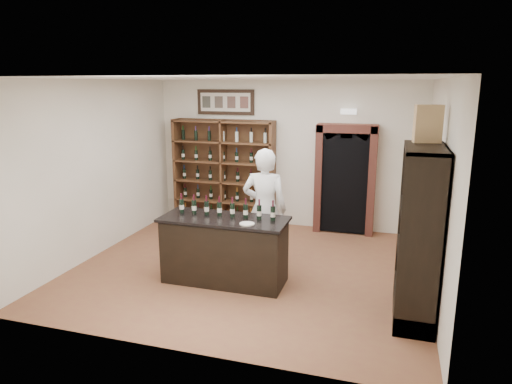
{
  "coord_description": "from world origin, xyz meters",
  "views": [
    {
      "loc": [
        2.11,
        -6.62,
        2.92
      ],
      "look_at": [
        0.02,
        0.3,
        1.2
      ],
      "focal_mm": 32.0,
      "sensor_mm": 36.0,
      "label": 1
    }
  ],
  "objects_px": {
    "wine_shelf": "(224,172)",
    "tasting_counter": "(225,250)",
    "side_cabinet": "(419,261)",
    "shopkeeper": "(265,209)",
    "wine_crate": "(428,124)",
    "counter_bottle_0": "(182,206)"
  },
  "relations": [
    {
      "from": "wine_shelf",
      "to": "tasting_counter",
      "type": "xyz_separation_m",
      "value": [
        1.1,
        -2.93,
        -0.61
      ]
    },
    {
      "from": "wine_shelf",
      "to": "side_cabinet",
      "type": "bearing_deg",
      "value": -40.21
    },
    {
      "from": "side_cabinet",
      "to": "shopkeeper",
      "type": "xyz_separation_m",
      "value": [
        -2.3,
        1.0,
        0.22
      ]
    },
    {
      "from": "wine_crate",
      "to": "tasting_counter",
      "type": "bearing_deg",
      "value": 170.41
    },
    {
      "from": "counter_bottle_0",
      "to": "side_cabinet",
      "type": "height_order",
      "value": "side_cabinet"
    },
    {
      "from": "side_cabinet",
      "to": "wine_crate",
      "type": "xyz_separation_m",
      "value": [
        -0.01,
        0.37,
        1.68
      ]
    },
    {
      "from": "wine_shelf",
      "to": "side_cabinet",
      "type": "height_order",
      "value": "same"
    },
    {
      "from": "wine_crate",
      "to": "side_cabinet",
      "type": "bearing_deg",
      "value": -98.98
    },
    {
      "from": "wine_shelf",
      "to": "wine_crate",
      "type": "relative_size",
      "value": 4.68
    },
    {
      "from": "wine_shelf",
      "to": "tasting_counter",
      "type": "distance_m",
      "value": 3.19
    },
    {
      "from": "wine_shelf",
      "to": "counter_bottle_0",
      "type": "xyz_separation_m",
      "value": [
        0.38,
        -2.85,
        0.01
      ]
    },
    {
      "from": "tasting_counter",
      "to": "counter_bottle_0",
      "type": "xyz_separation_m",
      "value": [
        -0.72,
        0.08,
        0.61
      ]
    },
    {
      "from": "wine_shelf",
      "to": "shopkeeper",
      "type": "distance_m",
      "value": 2.7
    },
    {
      "from": "counter_bottle_0",
      "to": "shopkeeper",
      "type": "relative_size",
      "value": 0.15
    },
    {
      "from": "wine_shelf",
      "to": "tasting_counter",
      "type": "relative_size",
      "value": 1.17
    },
    {
      "from": "side_cabinet",
      "to": "shopkeeper",
      "type": "height_order",
      "value": "side_cabinet"
    },
    {
      "from": "counter_bottle_0",
      "to": "shopkeeper",
      "type": "distance_m",
      "value": 1.31
    },
    {
      "from": "wine_shelf",
      "to": "shopkeeper",
      "type": "height_order",
      "value": "wine_shelf"
    },
    {
      "from": "wine_shelf",
      "to": "shopkeeper",
      "type": "bearing_deg",
      "value": -55.66
    },
    {
      "from": "tasting_counter",
      "to": "wine_crate",
      "type": "bearing_deg",
      "value": 1.5
    },
    {
      "from": "tasting_counter",
      "to": "wine_crate",
      "type": "height_order",
      "value": "wine_crate"
    },
    {
      "from": "wine_shelf",
      "to": "side_cabinet",
      "type": "relative_size",
      "value": 1.0
    }
  ]
}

